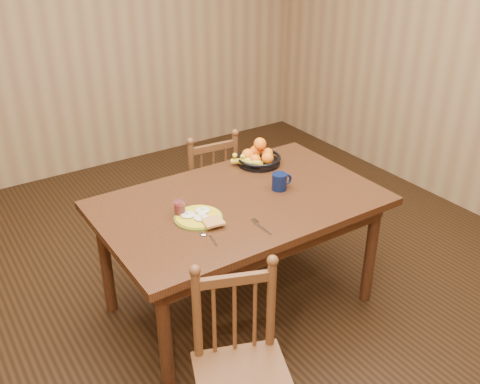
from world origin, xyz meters
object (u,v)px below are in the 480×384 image
dining_table (240,213)px  breakfast_plate (199,217)px  coffee_mug (280,181)px  fruit_bowl (258,157)px  chair_far (206,190)px  chair_near (241,370)px

dining_table → breakfast_plate: 0.32m
breakfast_plate → coffee_mug: (0.57, 0.04, 0.04)m
coffee_mug → fruit_bowl: (0.10, 0.37, -0.00)m
coffee_mug → fruit_bowl: 0.38m
chair_far → chair_near: bearing=70.1°
chair_near → coffee_mug: bearing=66.1°
dining_table → fruit_bowl: size_ratio=4.94×
breakfast_plate → chair_far: bearing=58.0°
dining_table → chair_near: chair_near is taller
chair_far → dining_table: bearing=80.2°
chair_far → fruit_bowl: size_ratio=2.74×
chair_far → coffee_mug: bearing=100.5°
dining_table → fruit_bowl: fruit_bowl is taller
breakfast_plate → fruit_bowl: bearing=31.3°
dining_table → chair_far: size_ratio=1.80×
chair_far → chair_near: 1.73m
chair_far → breakfast_plate: 1.01m
chair_far → chair_near: chair_near is taller
chair_far → fruit_bowl: fruit_bowl is taller
dining_table → breakfast_plate: size_ratio=5.43×
coffee_mug → breakfast_plate: bearing=-175.9°
chair_far → breakfast_plate: bearing=63.3°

